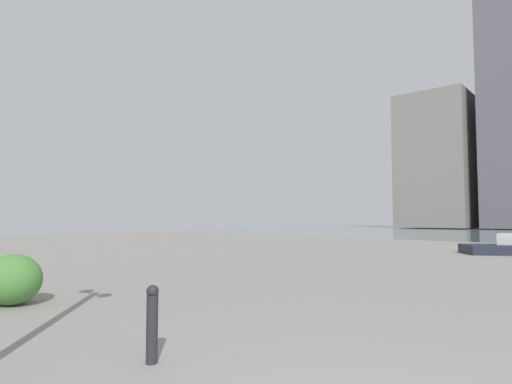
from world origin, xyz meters
name	(u,v)px	position (x,y,z in m)	size (l,w,h in m)	color
building_annex	(442,163)	(19.64, -67.44, 10.04)	(10.09, 15.09, 20.07)	gray
bollard_near	(152,322)	(2.87, -0.58, 0.42)	(0.13, 0.13, 0.80)	#232328
shrub_round	(13,279)	(7.13, -0.77, 0.44)	(1.03, 0.92, 0.87)	#477F38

